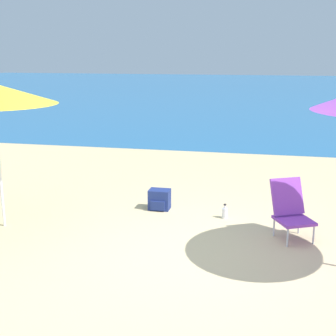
% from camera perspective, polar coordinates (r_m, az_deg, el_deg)
% --- Properties ---
extents(ground_plane, '(60.00, 60.00, 0.00)m').
position_cam_1_polar(ground_plane, '(5.60, 3.24, -10.67)').
color(ground_plane, '#D1BA89').
extents(sea_water, '(60.00, 40.00, 0.01)m').
position_cam_1_polar(sea_water, '(31.05, 10.95, 9.37)').
color(sea_water, '#23669E').
rests_on(sea_water, ground).
extents(beach_chair_purple, '(0.62, 0.67, 0.75)m').
position_cam_1_polar(beach_chair_purple, '(6.21, 14.71, -4.79)').
color(beach_chair_purple, silver).
rests_on(beach_chair_purple, ground).
extents(backpack_navy, '(0.32, 0.26, 0.31)m').
position_cam_1_polar(backpack_navy, '(7.13, -1.05, -3.87)').
color(backpack_navy, navy).
rests_on(backpack_navy, ground).
extents(water_bottle, '(0.08, 0.08, 0.21)m').
position_cam_1_polar(water_bottle, '(6.82, 6.94, -5.41)').
color(water_bottle, silver).
rests_on(water_bottle, ground).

